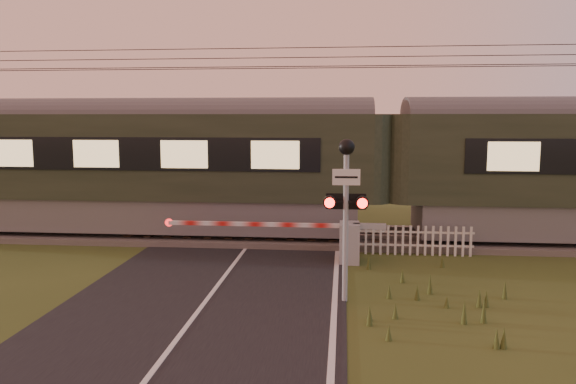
# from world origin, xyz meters

# --- Properties ---
(ground) EXTENTS (160.00, 160.00, 0.00)m
(ground) POSITION_xyz_m (0.00, 0.00, 0.00)
(ground) COLOR #364319
(ground) RESTS_ON ground
(road) EXTENTS (6.00, 140.00, 0.03)m
(road) POSITION_xyz_m (0.02, -0.23, 0.01)
(road) COLOR black
(road) RESTS_ON ground
(track_bed) EXTENTS (140.00, 3.40, 0.39)m
(track_bed) POSITION_xyz_m (0.00, 6.50, 0.07)
(track_bed) COLOR #47423D
(track_bed) RESTS_ON ground
(overhead_wires) EXTENTS (120.00, 0.62, 0.62)m
(overhead_wires) POSITION_xyz_m (0.00, 6.50, 5.72)
(overhead_wires) COLOR black
(overhead_wires) RESTS_ON ground
(train) EXTENTS (45.40, 3.13, 4.24)m
(train) POSITION_xyz_m (4.28, 6.50, 2.40)
(train) COLOR slate
(train) RESTS_ON ground
(boom_gate) EXTENTS (6.14, 0.83, 1.11)m
(boom_gate) POSITION_xyz_m (2.83, 3.67, 0.60)
(boom_gate) COLOR gray
(boom_gate) RESTS_ON ground
(crossing_signal) EXTENTS (0.89, 0.36, 3.49)m
(crossing_signal) POSITION_xyz_m (2.96, 0.30, 2.40)
(crossing_signal) COLOR gray
(crossing_signal) RESTS_ON ground
(picket_fence) EXTENTS (3.59, 0.07, 0.86)m
(picket_fence) POSITION_xyz_m (4.84, 4.60, 0.44)
(picket_fence) COLOR silver
(picket_fence) RESTS_ON ground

